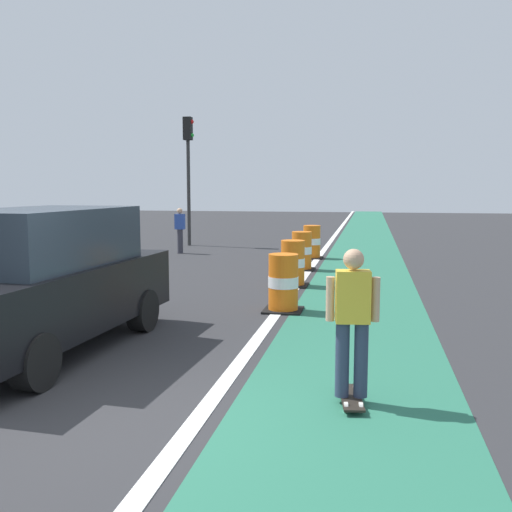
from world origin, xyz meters
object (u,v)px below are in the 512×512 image
Objects in this scene: skateboarder_on_lane at (352,321)px; parked_suv_nearest at (44,280)px; traffic_barrel_far at (312,242)px; traffic_light_corner at (188,158)px; traffic_barrel_mid at (293,264)px; pedestrian_crossing at (180,229)px; traffic_barrel_back at (302,251)px; traffic_barrel_front at (283,283)px.

parked_suv_nearest is (-4.33, 1.16, 0.12)m from skateboarder_on_lane.
traffic_light_corner is (-5.29, 3.30, 2.97)m from traffic_barrel_far.
skateboarder_on_lane is 0.36× the size of parked_suv_nearest.
traffic_barrel_mid is (-1.62, 7.30, -0.38)m from skateboarder_on_lane.
pedestrian_crossing is (0.55, -2.78, -2.64)m from traffic_light_corner.
traffic_light_corner is at bearing 131.14° from traffic_barrel_back.
traffic_barrel_far is at bearing 89.75° from traffic_barrel_back.
traffic_barrel_far is (-0.10, 5.45, 0.00)m from traffic_barrel_mid.
pedestrian_crossing is (-4.74, 0.52, 0.33)m from traffic_barrel_far.
parked_suv_nearest reaches higher than pedestrian_crossing.
traffic_barrel_far is (0.01, 2.74, 0.00)m from traffic_barrel_back.
skateboarder_on_lane is 10.16m from traffic_barrel_back.
traffic_barrel_back is at bearing -34.63° from pedestrian_crossing.
traffic_barrel_far is (2.62, 11.59, -0.50)m from parked_suv_nearest.
traffic_light_corner reaches higher than skateboarder_on_lane.
traffic_light_corner is at bearing 121.61° from traffic_barrel_mid.
traffic_barrel_mid is at bearing 102.48° from skateboarder_on_lane.
traffic_barrel_far is at bearing 92.03° from traffic_barrel_front.
traffic_light_corner is (-2.67, 14.89, 2.47)m from parked_suv_nearest.
parked_suv_nearest is 4.30× the size of traffic_barrel_front.
traffic_light_corner reaches higher than parked_suv_nearest.
skateboarder_on_lane is at bearing -66.43° from traffic_light_corner.
skateboarder_on_lane is at bearing -77.52° from traffic_barrel_mid.
traffic_barrel_far is at bearing -6.31° from pedestrian_crossing.
traffic_barrel_back is 0.68× the size of pedestrian_crossing.
traffic_barrel_mid is (2.72, 6.14, -0.50)m from parked_suv_nearest.
traffic_barrel_front is 5.54m from traffic_barrel_back.
traffic_barrel_front is at bearing -64.25° from traffic_light_corner.
parked_suv_nearest is 4.30× the size of traffic_barrel_far.
traffic_barrel_mid is at bearing 94.00° from traffic_barrel_front.
skateboarder_on_lane is 1.05× the size of pedestrian_crossing.
parked_suv_nearest is at bearing -80.09° from pedestrian_crossing.
traffic_barrel_mid is at bearing -88.99° from traffic_barrel_far.
parked_suv_nearest is 15.33m from traffic_light_corner.
pedestrian_crossing reaches higher than traffic_barrel_mid.
traffic_barrel_back is at bearing 99.77° from skateboarder_on_lane.
traffic_barrel_far is 0.21× the size of traffic_light_corner.
skateboarder_on_lane is 1.55× the size of traffic_barrel_mid.
skateboarder_on_lane is 17.70m from traffic_light_corner.
traffic_barrel_front is at bearing -86.00° from traffic_barrel_mid.
traffic_barrel_back is 5.75m from pedestrian_crossing.
traffic_barrel_back is (-1.72, 10.01, -0.38)m from skateboarder_on_lane.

